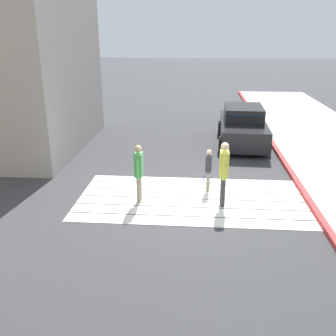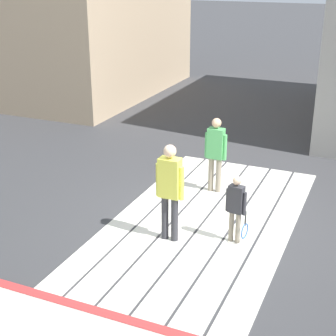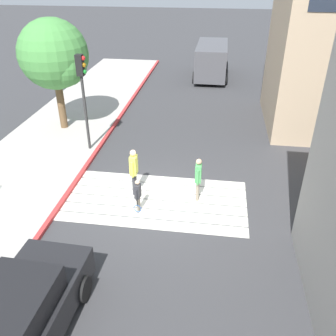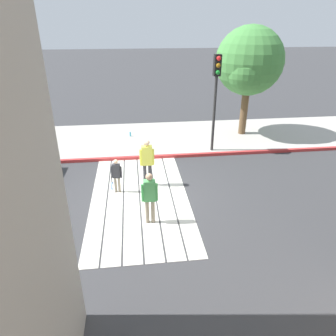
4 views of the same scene
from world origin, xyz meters
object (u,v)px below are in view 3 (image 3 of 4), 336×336
(street_tree, at_px, (55,57))
(pedestrian_adult_trailing, at_px, (134,169))
(van_down_street, at_px, (212,60))
(traffic_light_corner, at_px, (83,84))
(car_parked_near_curb, at_px, (18,319))
(pedestrian_adult_lead, at_px, (198,176))
(pedestrian_child_with_racket, at_px, (138,195))

(street_tree, xyz_separation_m, pedestrian_adult_trailing, (4.70, -5.15, -2.59))
(van_down_street, relative_size, traffic_light_corner, 1.23)
(car_parked_near_curb, relative_size, traffic_light_corner, 1.03)
(car_parked_near_curb, distance_m, pedestrian_adult_lead, 7.02)
(pedestrian_adult_lead, bearing_deg, van_down_street, 90.48)
(pedestrian_adult_trailing, height_order, pedestrian_child_with_racket, pedestrian_adult_trailing)
(pedestrian_adult_trailing, bearing_deg, van_down_street, 82.11)
(street_tree, xyz_separation_m, pedestrian_child_with_racket, (5.07, -6.23, -2.93))
(pedestrian_adult_lead, bearing_deg, traffic_light_corner, 148.00)
(van_down_street, bearing_deg, traffic_light_corner, -111.39)
(pedestrian_adult_lead, xyz_separation_m, pedestrian_adult_trailing, (-2.29, 0.06, 0.09))
(car_parked_near_curb, bearing_deg, street_tree, 107.39)
(van_down_street, relative_size, street_tree, 0.98)
(van_down_street, bearing_deg, pedestrian_adult_trailing, -97.89)
(car_parked_near_curb, height_order, van_down_street, van_down_street)
(pedestrian_adult_trailing, bearing_deg, traffic_light_corner, 131.59)
(car_parked_near_curb, bearing_deg, pedestrian_adult_lead, 60.54)
(car_parked_near_curb, distance_m, pedestrian_adult_trailing, 6.29)
(street_tree, height_order, pedestrian_adult_trailing, street_tree)
(pedestrian_adult_trailing, bearing_deg, street_tree, 132.42)
(van_down_street, height_order, pedestrian_child_with_racket, van_down_street)
(pedestrian_adult_lead, height_order, pedestrian_child_with_racket, pedestrian_adult_lead)
(car_parked_near_curb, height_order, street_tree, street_tree)
(pedestrian_child_with_racket, bearing_deg, car_parked_near_curb, -106.73)
(car_parked_near_curb, bearing_deg, pedestrian_adult_trailing, 79.35)
(pedestrian_child_with_racket, bearing_deg, traffic_light_corner, 126.70)
(traffic_light_corner, height_order, pedestrian_adult_lead, traffic_light_corner)
(car_parked_near_curb, relative_size, van_down_street, 0.84)
(pedestrian_adult_lead, relative_size, pedestrian_adult_trailing, 0.92)
(car_parked_near_curb, xyz_separation_m, street_tree, (-3.54, 11.32, 2.90))
(street_tree, bearing_deg, car_parked_near_curb, -72.61)
(traffic_light_corner, height_order, pedestrian_child_with_racket, traffic_light_corner)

